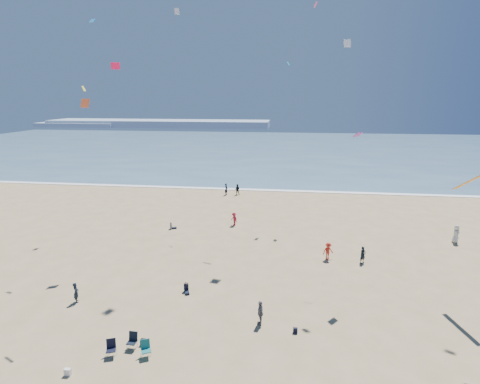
# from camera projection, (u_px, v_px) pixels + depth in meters

# --- Properties ---
(ocean) EXTENTS (220.00, 100.00, 0.06)m
(ocean) POSITION_uv_depth(u_px,v_px,m) (272.00, 148.00, 107.97)
(ocean) COLOR #476B84
(ocean) RESTS_ON ground
(surf_line) EXTENTS (220.00, 1.20, 0.08)m
(surf_line) POSITION_uv_depth(u_px,v_px,m) (257.00, 190.00, 59.92)
(surf_line) COLOR white
(surf_line) RESTS_ON ground
(headland_far) EXTENTS (110.00, 20.00, 3.20)m
(headland_far) POSITION_uv_depth(u_px,v_px,m) (159.00, 123.00, 187.15)
(headland_far) COLOR #7A8EA8
(headland_far) RESTS_ON ground
(headland_near) EXTENTS (40.00, 14.00, 2.00)m
(headland_near) POSITION_uv_depth(u_px,v_px,m) (79.00, 125.00, 187.49)
(headland_near) COLOR #7A8EA8
(headland_near) RESTS_ON ground
(standing_flyers) EXTENTS (34.80, 45.85, 1.90)m
(standing_flyers) POSITION_uv_depth(u_px,v_px,m) (304.00, 263.00, 31.68)
(standing_flyers) COLOR silver
(standing_flyers) RESTS_ON ground
(seated_group) EXTENTS (22.87, 31.79, 0.84)m
(seated_group) POSITION_uv_depth(u_px,v_px,m) (256.00, 332.00, 23.06)
(seated_group) COLOR silver
(seated_group) RESTS_ON ground
(chair_cluster) EXTENTS (2.79, 1.50, 1.00)m
(chair_cluster) POSITION_uv_depth(u_px,v_px,m) (130.00, 347.00, 21.62)
(chair_cluster) COLOR black
(chair_cluster) RESTS_ON ground
(white_tote) EXTENTS (0.35, 0.20, 0.40)m
(white_tote) POSITION_uv_depth(u_px,v_px,m) (68.00, 372.00, 20.05)
(white_tote) COLOR silver
(white_tote) RESTS_ON ground
(black_backpack) EXTENTS (0.30, 0.22, 0.38)m
(black_backpack) POSITION_uv_depth(u_px,v_px,m) (143.00, 342.00, 22.51)
(black_backpack) COLOR black
(black_backpack) RESTS_ON ground
(navy_bag) EXTENTS (0.28, 0.18, 0.34)m
(navy_bag) POSITION_uv_depth(u_px,v_px,m) (295.00, 330.00, 23.67)
(navy_bag) COLOR black
(navy_bag) RESTS_ON ground
(kites_aloft) EXTENTS (45.14, 40.13, 29.35)m
(kites_aloft) POSITION_uv_depth(u_px,v_px,m) (360.00, 79.00, 24.54)
(kites_aloft) COLOR #F35C97
(kites_aloft) RESTS_ON ground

